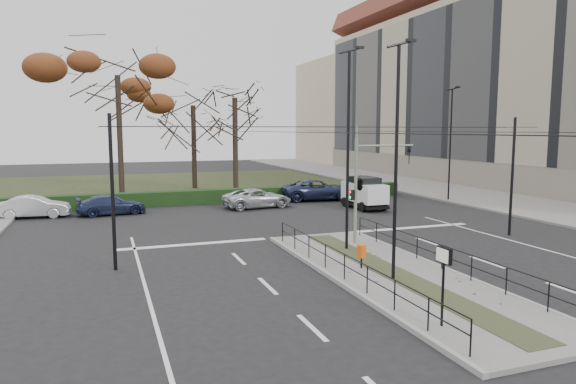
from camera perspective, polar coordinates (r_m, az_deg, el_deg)
name	(u,v)px	position (r m, az deg, el deg)	size (l,w,h in m)	color
ground	(361,260)	(21.62, 8.12, -7.54)	(140.00, 140.00, 0.00)	black
median_island	(393,275)	(19.52, 11.62, -9.01)	(4.40, 15.00, 0.14)	#615E5C
sidewalk_east	(421,187)	(49.43, 14.59, 0.57)	(8.00, 90.00, 0.14)	#615E5C
park	(147,186)	(50.88, -15.41, 0.70)	(38.00, 26.00, 0.10)	black
hedge	(162,199)	(37.57, -13.79, -0.71)	(38.00, 1.00, 1.00)	black
apartment_block	(497,80)	(57.08, 22.21, 11.49)	(13.09, 52.10, 21.64)	tan
median_railing	(395,251)	(19.21, 11.84, -6.48)	(4.14, 13.24, 0.92)	black
catenary	(345,175)	(22.47, 6.33, 1.89)	(20.00, 34.00, 6.00)	black
traffic_light	(361,182)	(23.97, 8.14, 1.12)	(3.32, 1.90, 4.88)	gray
litter_bin	(362,251)	(19.80, 8.18, -6.55)	(0.35, 0.35, 0.91)	black
info_panel	(444,264)	(14.34, 16.91, -7.71)	(0.12, 0.56, 2.16)	black
streetlamp_median_near	(397,160)	(18.07, 11.97, 3.53)	(0.69, 0.14, 8.29)	black
streetlamp_median_far	(348,148)	(22.38, 6.72, 4.89)	(0.73, 0.15, 8.77)	black
streetlamp_sidewalk	(450,143)	(40.17, 17.61, 5.25)	(0.70, 0.14, 8.40)	black
parked_car_second	(34,207)	(35.08, -26.37, -1.49)	(1.43, 4.11, 1.35)	#B9BBC1
parked_car_third	(111,205)	(34.51, -19.04, -1.37)	(1.72, 4.23, 1.23)	#1F2748
parked_car_fourth	(258,198)	(35.57, -3.41, -0.68)	(2.19, 4.76, 1.32)	#B9BBC1
white_van	(364,192)	(35.41, 8.46, 0.00)	(1.87, 3.95, 2.18)	silver
rust_tree	(117,75)	(44.04, -18.43, 12.19)	(9.96, 9.96, 12.59)	black
bare_tree_center	(193,112)	(47.10, -10.49, 8.79)	(7.51, 7.51, 9.86)	black
bare_tree_near	(235,105)	(43.16, -5.93, 9.60)	(5.40, 5.40, 10.48)	black
parked_car_fifth	(318,190)	(39.42, 3.33, 0.23)	(2.57, 5.57, 1.55)	#1F2748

